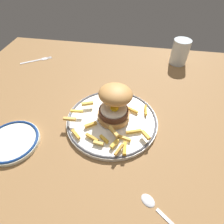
% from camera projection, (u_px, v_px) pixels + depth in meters
% --- Properties ---
extents(ground_plane, '(1.35, 1.00, 0.04)m').
position_uv_depth(ground_plane, '(125.00, 117.00, 0.65)').
color(ground_plane, olive).
extents(dinner_plate, '(0.29, 0.29, 0.02)m').
position_uv_depth(dinner_plate, '(112.00, 120.00, 0.60)').
color(dinner_plate, white).
rests_on(dinner_plate, ground_plane).
extents(burger, '(0.15, 0.15, 0.11)m').
position_uv_depth(burger, '(115.00, 102.00, 0.57)').
color(burger, tan).
rests_on(burger, dinner_plate).
extents(fries_pile, '(0.27, 0.21, 0.03)m').
position_uv_depth(fries_pile, '(109.00, 129.00, 0.56)').
color(fries_pile, gold).
rests_on(fries_pile, dinner_plate).
extents(water_glass, '(0.08, 0.08, 0.11)m').
position_uv_depth(water_glass, '(180.00, 54.00, 0.84)').
color(water_glass, silver).
rests_on(water_glass, ground_plane).
extents(side_plate, '(0.16, 0.16, 0.02)m').
position_uv_depth(side_plate, '(12.00, 141.00, 0.55)').
color(side_plate, white).
rests_on(side_plate, ground_plane).
extents(fork, '(0.13, 0.09, 0.00)m').
position_uv_depth(fork, '(37.00, 60.00, 0.88)').
color(fork, silver).
rests_on(fork, ground_plane).
extents(spoon, '(0.12, 0.09, 0.01)m').
position_uv_depth(spoon, '(153.00, 205.00, 0.43)').
color(spoon, silver).
rests_on(spoon, ground_plane).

